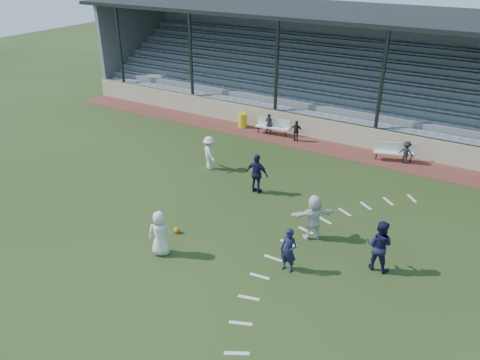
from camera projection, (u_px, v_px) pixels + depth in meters
name	position (u px, v px, depth m)	size (l,w,h in m)	color
ground	(207.00, 235.00, 17.93)	(90.00, 90.00, 0.00)	#253716
cinder_track	(313.00, 145.00, 25.99)	(34.00, 2.00, 0.02)	#5B2924
retaining_wall	(321.00, 129.00, 26.53)	(34.00, 0.18, 1.20)	#BEB192
bench_left	(273.00, 125.00, 27.18)	(2.03, 0.69, 0.95)	silver
bench_right	(395.00, 150.00, 23.88)	(2.03, 1.05, 0.95)	silver
trash_bin	(243.00, 120.00, 28.29)	(0.53, 0.53, 0.86)	yellow
football	(177.00, 230.00, 18.05)	(0.24, 0.24, 0.24)	orange
player_white_lead	(160.00, 233.00, 16.52)	(0.84, 0.55, 1.71)	silver
player_navy_lead	(289.00, 250.00, 15.68)	(0.59, 0.39, 1.62)	#131536
player_navy_mid	(379.00, 245.00, 15.72)	(0.91, 0.71, 1.87)	#131536
player_white_wing	(210.00, 153.00, 22.90)	(1.09, 0.63, 1.68)	silver
player_navy_wing	(257.00, 174.00, 20.65)	(1.07, 0.45, 1.83)	#131536
player_white_back	(314.00, 217.00, 17.42)	(1.67, 0.53, 1.80)	silver
sub_left_near	(269.00, 124.00, 27.19)	(0.45, 0.29, 1.23)	black
sub_left_far	(296.00, 131.00, 26.22)	(0.70, 0.29, 1.20)	black
sub_right	(406.00, 152.00, 23.56)	(0.76, 0.44, 1.18)	black
grandstand	(351.00, 82.00, 29.42)	(34.60, 9.00, 6.61)	gray
penalty_arc	(306.00, 269.00, 16.06)	(3.89, 14.63, 0.01)	silver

